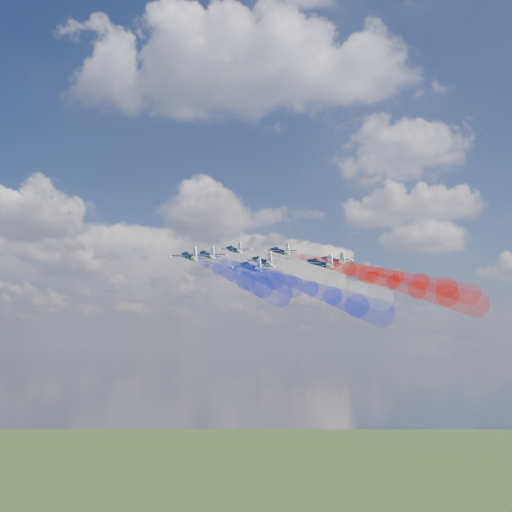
# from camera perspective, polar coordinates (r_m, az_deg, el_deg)

# --- Properties ---
(jet_lead) EXTENTS (16.47, 17.57, 7.72)m
(jet_lead) POSITION_cam_1_polar(r_m,az_deg,el_deg) (168.77, -2.27, 0.65)
(jet_lead) COLOR black
(trail_lead) EXTENTS (27.41, 40.75, 16.58)m
(trail_lead) POSITION_cam_1_polar(r_m,az_deg,el_deg) (142.60, 1.91, -0.62)
(trail_lead) COLOR white
(jet_inner_left) EXTENTS (16.47, 17.57, 7.72)m
(jet_inner_left) POSITION_cam_1_polar(r_m,az_deg,el_deg) (152.47, -5.03, 0.10)
(jet_inner_left) COLOR black
(trail_inner_left) EXTENTS (27.41, 40.75, 16.58)m
(trail_inner_left) POSITION_cam_1_polar(r_m,az_deg,el_deg) (125.81, -0.88, -1.45)
(trail_inner_left) COLOR #1A28E2
(jet_inner_right) EXTENTS (16.47, 17.57, 7.72)m
(jet_inner_right) POSITION_cam_1_polar(r_m,az_deg,el_deg) (160.02, 2.46, 0.48)
(jet_inner_right) COLOR black
(trail_inner_right) EXTENTS (27.41, 40.75, 16.58)m
(trail_inner_right) POSITION_cam_1_polar(r_m,az_deg,el_deg) (135.02, 7.80, -0.89)
(trail_inner_right) COLOR red
(jet_outer_left) EXTENTS (16.47, 17.57, 7.72)m
(jet_outer_left) POSITION_cam_1_polar(r_m,az_deg,el_deg) (138.11, -6.83, -0.07)
(jet_outer_left) COLOR black
(trail_outer_left) EXTENTS (27.41, 40.75, 16.58)m
(trail_outer_left) POSITION_cam_1_polar(r_m,az_deg,el_deg) (111.18, -2.57, -1.85)
(trail_outer_left) COLOR #1A28E2
(jet_center_third) EXTENTS (16.47, 17.57, 7.72)m
(jet_center_third) POSITION_cam_1_polar(r_m,az_deg,el_deg) (142.98, 0.63, -0.53)
(jet_center_third) COLOR black
(trail_center_third) EXTENTS (27.41, 40.75, 16.58)m
(trail_center_third) POSITION_cam_1_polar(r_m,az_deg,el_deg) (117.66, 6.36, -2.31)
(trail_center_third) COLOR white
(jet_outer_right) EXTENTS (16.47, 17.57, 7.72)m
(jet_outer_right) POSITION_cam_1_polar(r_m,az_deg,el_deg) (155.59, 7.89, -0.46)
(jet_outer_right) COLOR black
(trail_outer_right) EXTENTS (27.41, 40.75, 16.58)m
(trail_outer_right) POSITION_cam_1_polar(r_m,az_deg,el_deg) (132.22, 14.38, -2.03)
(trail_outer_right) COLOR red
(jet_rear_left) EXTENTS (16.47, 17.57, 7.72)m
(jet_rear_left) POSITION_cam_1_polar(r_m,az_deg,el_deg) (130.67, -0.53, -1.15)
(jet_rear_left) COLOR black
(trail_rear_left) EXTENTS (27.41, 40.75, 16.58)m
(trail_rear_left) POSITION_cam_1_polar(r_m,az_deg,el_deg) (105.19, 5.59, -3.30)
(trail_rear_left) COLOR #1A28E2
(jet_rear_right) EXTENTS (16.47, 17.57, 7.72)m
(jet_rear_right) POSITION_cam_1_polar(r_m,az_deg,el_deg) (137.86, 6.57, -0.76)
(jet_rear_right) COLOR black
(trail_rear_right) EXTENTS (27.41, 40.75, 16.58)m
(trail_rear_right) POSITION_cam_1_polar(r_m,az_deg,el_deg) (114.24, 13.81, -2.65)
(trail_rear_right) COLOR red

